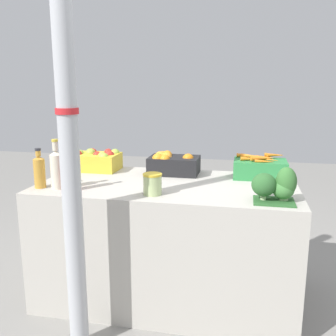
% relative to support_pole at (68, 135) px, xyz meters
% --- Properties ---
extents(ground_plane, '(10.00, 10.00, 0.00)m').
position_rel_support_pole_xyz_m(ground_plane, '(0.37, 0.63, -1.18)').
color(ground_plane, gray).
extents(market_table, '(1.66, 0.86, 0.80)m').
position_rel_support_pole_xyz_m(market_table, '(0.37, 0.63, -0.79)').
color(market_table, '#B7B2A8').
rests_on(market_table, ground_plane).
extents(support_pole, '(0.11, 0.11, 2.36)m').
position_rel_support_pole_xyz_m(support_pole, '(0.00, 0.00, 0.00)').
color(support_pole, '#B7BABF').
rests_on(support_pole, ground_plane).
extents(apple_crate, '(0.36, 0.25, 0.16)m').
position_rel_support_pole_xyz_m(apple_crate, '(-0.25, 0.91, -0.31)').
color(apple_crate, gold).
rests_on(apple_crate, market_table).
extents(orange_crate, '(0.36, 0.25, 0.16)m').
position_rel_support_pole_xyz_m(orange_crate, '(0.34, 0.91, -0.31)').
color(orange_crate, black).
rests_on(orange_crate, market_table).
extents(carrot_crate, '(0.36, 0.25, 0.16)m').
position_rel_support_pole_xyz_m(carrot_crate, '(0.96, 0.91, -0.32)').
color(carrot_crate, '#2D8442').
rests_on(carrot_crate, market_table).
extents(broccoli_pile, '(0.24, 0.18, 0.19)m').
position_rel_support_pole_xyz_m(broccoli_pile, '(1.04, 0.36, -0.30)').
color(broccoli_pile, '#2D602D').
rests_on(broccoli_pile, market_table).
extents(juice_bottle_amber, '(0.07, 0.07, 0.25)m').
position_rel_support_pole_xyz_m(juice_bottle_amber, '(-0.39, 0.36, -0.28)').
color(juice_bottle_amber, gold).
rests_on(juice_bottle_amber, market_table).
extents(juice_bottle_cloudy, '(0.07, 0.07, 0.31)m').
position_rel_support_pole_xyz_m(juice_bottle_cloudy, '(-0.27, 0.36, -0.26)').
color(juice_bottle_cloudy, beige).
rests_on(juice_bottle_cloudy, market_table).
extents(juice_bottle_ruby, '(0.06, 0.06, 0.29)m').
position_rel_support_pole_xyz_m(juice_bottle_ruby, '(-0.15, 0.36, -0.26)').
color(juice_bottle_ruby, '#B2333D').
rests_on(juice_bottle_ruby, market_table).
extents(pickle_jar, '(0.11, 0.11, 0.13)m').
position_rel_support_pole_xyz_m(pickle_jar, '(0.34, 0.35, -0.32)').
color(pickle_jar, '#B2C684').
rests_on(pickle_jar, market_table).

